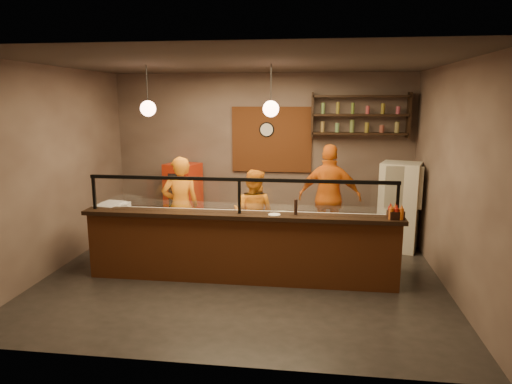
# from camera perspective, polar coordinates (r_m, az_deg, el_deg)

# --- Properties ---
(floor) EXTENTS (6.00, 6.00, 0.00)m
(floor) POSITION_cam_1_polar(r_m,az_deg,el_deg) (7.25, -1.62, -10.26)
(floor) COLOR black
(floor) RESTS_ON ground
(ceiling) EXTENTS (6.00, 6.00, 0.00)m
(ceiling) POSITION_cam_1_polar(r_m,az_deg,el_deg) (6.76, -1.77, 15.85)
(ceiling) COLOR #3A322D
(ceiling) RESTS_ON wall_back
(wall_back) EXTENTS (6.00, 0.00, 6.00)m
(wall_back) POSITION_cam_1_polar(r_m,az_deg,el_deg) (9.28, 0.75, 4.75)
(wall_back) COLOR #736054
(wall_back) RESTS_ON floor
(wall_left) EXTENTS (0.00, 5.00, 5.00)m
(wall_left) POSITION_cam_1_polar(r_m,az_deg,el_deg) (7.87, -23.82, 2.58)
(wall_left) COLOR #736054
(wall_left) RESTS_ON floor
(wall_right) EXTENTS (0.00, 5.00, 5.00)m
(wall_right) POSITION_cam_1_polar(r_m,az_deg,el_deg) (7.01, 23.31, 1.64)
(wall_right) COLOR #736054
(wall_right) RESTS_ON floor
(wall_front) EXTENTS (6.00, 0.00, 6.00)m
(wall_front) POSITION_cam_1_polar(r_m,az_deg,el_deg) (4.42, -6.81, -2.76)
(wall_front) COLOR #736054
(wall_front) RESTS_ON floor
(brick_patch) EXTENTS (1.60, 0.04, 1.30)m
(brick_patch) POSITION_cam_1_polar(r_m,az_deg,el_deg) (9.20, 1.98, 6.56)
(brick_patch) COLOR brown
(brick_patch) RESTS_ON wall_back
(service_counter) EXTENTS (4.60, 0.25, 1.00)m
(service_counter) POSITION_cam_1_polar(r_m,az_deg,el_deg) (6.80, -2.04, -7.26)
(service_counter) COLOR brown
(service_counter) RESTS_ON floor
(counter_ledge) EXTENTS (4.70, 0.37, 0.06)m
(counter_ledge) POSITION_cam_1_polar(r_m,az_deg,el_deg) (6.65, -2.07, -2.93)
(counter_ledge) COLOR black
(counter_ledge) RESTS_ON service_counter
(worktop_cabinet) EXTENTS (4.60, 0.75, 0.85)m
(worktop_cabinet) POSITION_cam_1_polar(r_m,az_deg,el_deg) (7.29, -1.39, -6.58)
(worktop_cabinet) COLOR gray
(worktop_cabinet) RESTS_ON floor
(worktop) EXTENTS (4.60, 0.75, 0.05)m
(worktop) POSITION_cam_1_polar(r_m,az_deg,el_deg) (7.17, -1.41, -3.15)
(worktop) COLOR silver
(worktop) RESTS_ON worktop_cabinet
(sneeze_guard) EXTENTS (4.50, 0.05, 0.52)m
(sneeze_guard) POSITION_cam_1_polar(r_m,az_deg,el_deg) (6.57, -2.09, -0.06)
(sneeze_guard) COLOR white
(sneeze_guard) RESTS_ON counter_ledge
(wall_shelving) EXTENTS (1.84, 0.28, 0.85)m
(wall_shelving) POSITION_cam_1_polar(r_m,az_deg,el_deg) (9.02, 12.87, 9.37)
(wall_shelving) COLOR black
(wall_shelving) RESTS_ON wall_back
(wall_clock) EXTENTS (0.30, 0.04, 0.30)m
(wall_clock) POSITION_cam_1_polar(r_m,az_deg,el_deg) (9.18, 1.35, 7.81)
(wall_clock) COLOR black
(wall_clock) RESTS_ON wall_back
(pendant_left) EXTENTS (0.24, 0.24, 0.77)m
(pendant_left) POSITION_cam_1_polar(r_m,az_deg,el_deg) (7.32, -13.34, 10.13)
(pendant_left) COLOR black
(pendant_left) RESTS_ON ceiling
(pendant_right) EXTENTS (0.24, 0.24, 0.77)m
(pendant_right) POSITION_cam_1_polar(r_m,az_deg,el_deg) (6.89, 1.87, 10.37)
(pendant_right) COLOR black
(pendant_right) RESTS_ON ceiling
(cook_left) EXTENTS (0.75, 0.64, 1.74)m
(cook_left) POSITION_cam_1_polar(r_m,az_deg,el_deg) (8.02, -9.40, -1.77)
(cook_left) COLOR orange
(cook_left) RESTS_ON floor
(cook_mid) EXTENTS (0.87, 0.76, 1.54)m
(cook_mid) POSITION_cam_1_polar(r_m,az_deg,el_deg) (7.79, -0.34, -2.77)
(cook_mid) COLOR orange
(cook_mid) RESTS_ON floor
(cook_right) EXTENTS (1.16, 0.58, 1.91)m
(cook_right) POSITION_cam_1_polar(r_m,az_deg,el_deg) (8.33, 9.19, -0.66)
(cook_right) COLOR orange
(cook_right) RESTS_ON floor
(fridge) EXTENTS (0.82, 0.79, 1.59)m
(fridge) POSITION_cam_1_polar(r_m,az_deg,el_deg) (8.63, 17.45, -1.71)
(fridge) COLOR beige
(fridge) RESTS_ON floor
(red_cooler) EXTENTS (0.74, 0.71, 1.43)m
(red_cooler) POSITION_cam_1_polar(r_m,az_deg,el_deg) (9.40, -9.05, -0.79)
(red_cooler) COLOR #B9260C
(red_cooler) RESTS_ON floor
(pizza_dough) EXTENTS (0.61, 0.61, 0.01)m
(pizza_dough) POSITION_cam_1_polar(r_m,az_deg,el_deg) (7.19, 3.20, -2.86)
(pizza_dough) COLOR white
(pizza_dough) RESTS_ON worktop
(prep_tub_a) EXTENTS (0.37, 0.32, 0.16)m
(prep_tub_a) POSITION_cam_1_polar(r_m,az_deg,el_deg) (7.74, -17.38, -1.77)
(prep_tub_a) COLOR silver
(prep_tub_a) RESTS_ON worktop
(prep_tub_b) EXTENTS (0.31, 0.26, 0.14)m
(prep_tub_b) POSITION_cam_1_polar(r_m,az_deg,el_deg) (7.72, -16.55, -1.83)
(prep_tub_b) COLOR silver
(prep_tub_b) RESTS_ON worktop
(prep_tub_c) EXTENTS (0.38, 0.32, 0.17)m
(prep_tub_c) POSITION_cam_1_polar(r_m,az_deg,el_deg) (7.53, -18.14, -2.16)
(prep_tub_c) COLOR silver
(prep_tub_c) RESTS_ON worktop
(rolling_pin) EXTENTS (0.38, 0.09, 0.06)m
(rolling_pin) POSITION_cam_1_polar(r_m,az_deg,el_deg) (7.42, -10.82, -2.39)
(rolling_pin) COLOR yellow
(rolling_pin) RESTS_ON worktop
(condiment_caddy) EXTENTS (0.24, 0.20, 0.11)m
(condiment_caddy) POSITION_cam_1_polar(r_m,az_deg,el_deg) (6.62, 17.05, -2.73)
(condiment_caddy) COLOR black
(condiment_caddy) RESTS_ON counter_ledge
(pepper_mill) EXTENTS (0.06, 0.06, 0.22)m
(pepper_mill) POSITION_cam_1_polar(r_m,az_deg,el_deg) (6.57, 4.99, -1.89)
(pepper_mill) COLOR black
(pepper_mill) RESTS_ON counter_ledge
(small_plate) EXTENTS (0.22, 0.22, 0.01)m
(small_plate) POSITION_cam_1_polar(r_m,az_deg,el_deg) (6.55, 2.31, -2.84)
(small_plate) COLOR white
(small_plate) RESTS_ON counter_ledge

